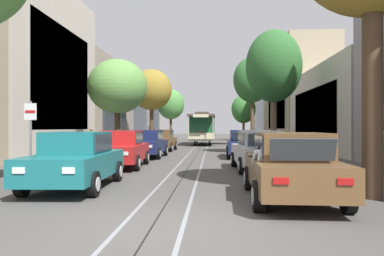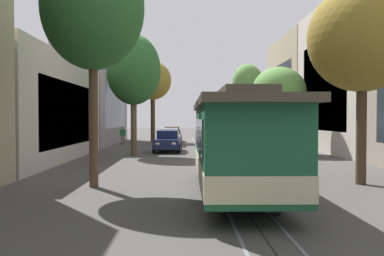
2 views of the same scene
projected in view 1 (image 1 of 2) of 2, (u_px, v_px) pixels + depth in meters
The scene contains 22 objects.
ground_plane at pixel (200, 148), 30.33m from camera, with size 160.00×160.00×0.00m, color #4C4947.
trolley_track_rails at pixel (202, 146), 34.40m from camera, with size 1.14×68.78×0.01m.
building_facade_left at pixel (77, 92), 31.56m from camera, with size 5.60×60.48×10.70m.
building_facade_right at pixel (315, 96), 33.95m from camera, with size 5.39×60.48×10.92m.
parked_car_teal_near_left at pixel (77, 160), 10.27m from camera, with size 2.12×4.41×1.58m.
parked_car_red_second_left at pixel (122, 149), 15.67m from camera, with size 2.13×4.42×1.58m.
parked_car_navy_mid_left at pixel (147, 144), 20.97m from camera, with size 2.05×4.38×1.58m.
parked_car_brown_fourth_left at pixel (162, 140), 27.25m from camera, with size 2.07×4.39×1.58m.
parked_car_brown_near_right at pixel (290, 166), 8.53m from camera, with size 2.08×4.40×1.58m.
parked_car_white_second_right at pixel (259, 150), 14.51m from camera, with size 2.15×4.42×1.58m.
parked_car_navy_mid_right at pixel (243, 144), 20.93m from camera, with size 2.10×4.40×1.58m.
street_tree_kerb_left_second at pixel (117, 87), 23.08m from camera, with size 3.75×3.75×6.06m.
street_tree_kerb_left_mid at pixel (152, 90), 35.79m from camera, with size 3.99×3.86×7.48m.
street_tree_kerb_left_fourth at pixel (171, 104), 50.39m from camera, with size 3.75×3.29×7.08m.
street_tree_kerb_right_second at pixel (274, 67), 23.55m from camera, with size 3.60×3.84×8.05m.
street_tree_kerb_right_mid at pixel (252, 80), 35.60m from camera, with size 3.67×3.18×8.67m.
street_tree_kerb_right_fourth at pixel (244, 109), 49.92m from camera, with size 3.32×2.77×6.26m.
cable_car_trolley at pixel (203, 128), 37.95m from camera, with size 2.65×9.15×3.28m.
motorcycle_with_rider at pixel (264, 175), 8.08m from camera, with size 0.56×1.99×1.37m.
pedestrian_on_left_pavement at pixel (379, 147), 13.56m from camera, with size 0.55×0.28×1.71m.
pedestrian_on_right_pavement at pixel (91, 140), 22.05m from camera, with size 0.55×0.42×1.73m.
street_sign_post at pixel (31, 133), 10.48m from camera, with size 0.36×0.07×2.46m.
Camera 1 is at (1.03, -6.01, 1.69)m, focal length 34.05 mm.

